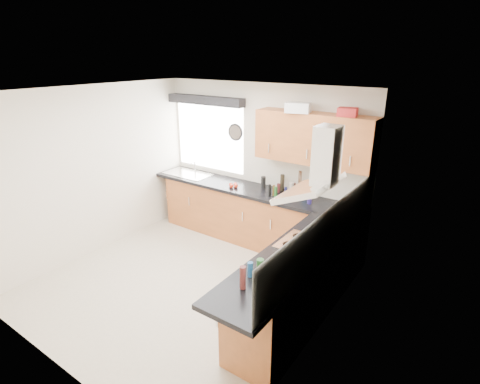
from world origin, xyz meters
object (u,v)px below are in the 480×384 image
Objects in this scene: oven at (301,282)px; upper_cabinets at (314,139)px; extractor_hood at (318,172)px; washing_machine at (229,210)px.

upper_cabinets is at bearing 112.54° from oven.
extractor_hood is 0.46× the size of upper_cabinets.
oven is at bearing -67.46° from upper_cabinets.
upper_cabinets is (-0.65, 1.33, 0.03)m from extractor_hood.
extractor_hood is 2.74m from washing_machine.
upper_cabinets reaches higher than oven.
extractor_hood is (0.10, -0.00, 1.34)m from oven.
extractor_hood is 0.94× the size of washing_machine.
oven is 2.30m from washing_machine.
extractor_hood is at bearing -63.87° from upper_cabinets.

